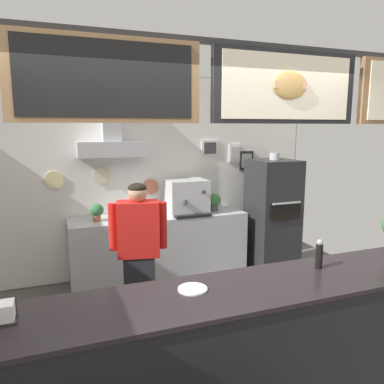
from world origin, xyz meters
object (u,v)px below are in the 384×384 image
(shop_worker, at_px, (139,259))
(napkin_holder, at_px, (3,313))
(pizza_oven, at_px, (272,216))
(potted_sage, at_px, (97,211))
(potted_thyme, at_px, (214,201))
(pepper_grinder, at_px, (319,254))
(condiment_plate, at_px, (193,289))
(espresso_machine, at_px, (187,197))

(shop_worker, height_order, napkin_holder, shop_worker)
(pizza_oven, bearing_deg, potted_sage, 175.45)
(potted_thyme, xyz_separation_m, pepper_grinder, (-0.33, -2.66, 0.12))
(potted_thyme, xyz_separation_m, napkin_holder, (-2.43, -2.69, 0.06))
(potted_sage, distance_m, condiment_plate, 2.68)
(espresso_machine, distance_m, potted_sage, 1.22)
(shop_worker, relative_size, potted_sage, 7.16)
(espresso_machine, distance_m, condiment_plate, 2.82)
(condiment_plate, distance_m, napkin_holder, 1.09)
(condiment_plate, xyz_separation_m, napkin_holder, (-1.09, -0.01, 0.04))
(espresso_machine, xyz_separation_m, condiment_plate, (-0.92, -2.67, -0.07))
(espresso_machine, xyz_separation_m, pepper_grinder, (0.09, -2.64, 0.03))
(shop_worker, bearing_deg, potted_sage, -67.87)
(pizza_oven, distance_m, shop_worker, 2.53)
(potted_thyme, height_order, potted_sage, potted_thyme)
(pizza_oven, xyz_separation_m, pepper_grinder, (-1.17, -2.44, 0.36))
(pizza_oven, bearing_deg, potted_thyme, 165.39)
(napkin_holder, bearing_deg, espresso_machine, 53.10)
(shop_worker, distance_m, potted_thyme, 1.99)
(potted_thyme, bearing_deg, shop_worker, -135.31)
(potted_thyme, relative_size, condiment_plate, 1.30)
(potted_thyme, distance_m, potted_sage, 1.64)
(pepper_grinder, height_order, napkin_holder, pepper_grinder)
(pizza_oven, xyz_separation_m, condiment_plate, (-2.17, -2.46, 0.26))
(espresso_machine, distance_m, pepper_grinder, 2.65)
(shop_worker, relative_size, napkin_holder, 11.36)
(espresso_machine, bearing_deg, pepper_grinder, -88.13)
(pepper_grinder, bearing_deg, espresso_machine, 91.87)
(espresso_machine, xyz_separation_m, potted_thyme, (0.42, 0.01, -0.09))
(potted_sage, height_order, pepper_grinder, pepper_grinder)
(shop_worker, distance_m, pepper_grinder, 1.69)
(shop_worker, relative_size, condiment_plate, 8.41)
(pizza_oven, distance_m, potted_thyme, 0.90)
(condiment_plate, bearing_deg, pizza_oven, 48.55)
(pizza_oven, height_order, condiment_plate, pizza_oven)
(shop_worker, distance_m, napkin_holder, 1.68)
(napkin_holder, bearing_deg, condiment_plate, 0.50)
(shop_worker, distance_m, espresso_machine, 1.72)
(potted_sage, bearing_deg, pepper_grinder, -63.63)
(shop_worker, bearing_deg, espresso_machine, -113.16)
(potted_thyme, relative_size, potted_sage, 1.11)
(napkin_holder, bearing_deg, pepper_grinder, 0.92)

